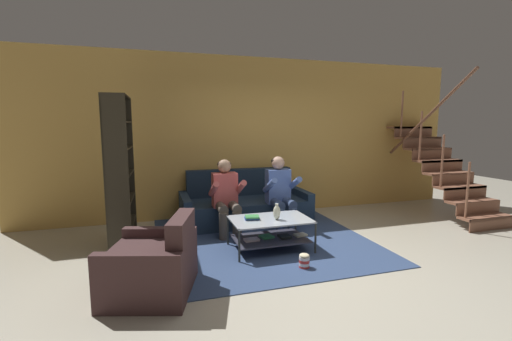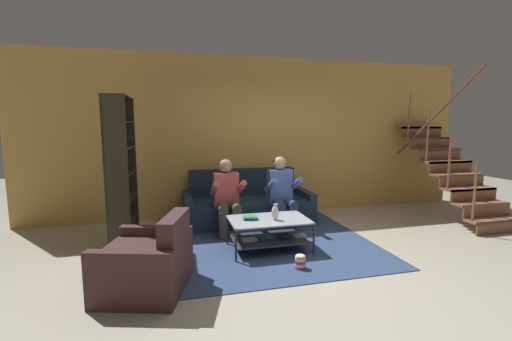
{
  "view_description": "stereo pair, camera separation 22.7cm",
  "coord_description": "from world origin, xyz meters",
  "px_view_note": "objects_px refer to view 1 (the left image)",
  "views": [
    {
      "loc": [
        -1.9,
        -3.71,
        1.69
      ],
      "look_at": [
        -0.45,
        0.98,
        1.02
      ],
      "focal_mm": 24.0,
      "sensor_mm": 36.0,
      "label": 1
    },
    {
      "loc": [
        -1.68,
        -3.77,
        1.69
      ],
      "look_at": [
        -0.45,
        0.98,
        1.02
      ],
      "focal_mm": 24.0,
      "sensor_mm": 36.0,
      "label": 2
    }
  ],
  "objects_px": {
    "person_seated_left": "(226,194)",
    "popcorn_tub": "(304,261)",
    "person_seated_right": "(280,190)",
    "coffee_table": "(271,229)",
    "armchair": "(153,266)",
    "bookshelf": "(117,183)",
    "vase": "(277,212)",
    "couch": "(244,206)",
    "book_stack": "(252,217)"
  },
  "relations": [
    {
      "from": "coffee_table",
      "to": "vase",
      "type": "relative_size",
      "value": 4.89
    },
    {
      "from": "vase",
      "to": "book_stack",
      "type": "distance_m",
      "value": 0.34
    },
    {
      "from": "couch",
      "to": "coffee_table",
      "type": "xyz_separation_m",
      "value": [
        -0.02,
        -1.42,
        -0.0
      ]
    },
    {
      "from": "person_seated_left",
      "to": "book_stack",
      "type": "relative_size",
      "value": 5.47
    },
    {
      "from": "person_seated_left",
      "to": "popcorn_tub",
      "type": "xyz_separation_m",
      "value": [
        0.6,
        -1.54,
        -0.53
      ]
    },
    {
      "from": "armchair",
      "to": "coffee_table",
      "type": "bearing_deg",
      "value": 27.39
    },
    {
      "from": "person_seated_right",
      "to": "popcorn_tub",
      "type": "xyz_separation_m",
      "value": [
        -0.29,
        -1.55,
        -0.54
      ]
    },
    {
      "from": "coffee_table",
      "to": "person_seated_right",
      "type": "bearing_deg",
      "value": 61.43
    },
    {
      "from": "coffee_table",
      "to": "book_stack",
      "type": "xyz_separation_m",
      "value": [
        -0.25,
        0.05,
        0.17
      ]
    },
    {
      "from": "vase",
      "to": "bookshelf",
      "type": "relative_size",
      "value": 0.1
    },
    {
      "from": "person_seated_left",
      "to": "vase",
      "type": "relative_size",
      "value": 5.31
    },
    {
      "from": "couch",
      "to": "armchair",
      "type": "relative_size",
      "value": 2.04
    },
    {
      "from": "person_seated_right",
      "to": "coffee_table",
      "type": "relative_size",
      "value": 1.11
    },
    {
      "from": "person_seated_left",
      "to": "book_stack",
      "type": "bearing_deg",
      "value": -77.31
    },
    {
      "from": "vase",
      "to": "bookshelf",
      "type": "bearing_deg",
      "value": 160.38
    },
    {
      "from": "coffee_table",
      "to": "book_stack",
      "type": "relative_size",
      "value": 5.04
    },
    {
      "from": "person_seated_left",
      "to": "popcorn_tub",
      "type": "relative_size",
      "value": 6.45
    },
    {
      "from": "vase",
      "to": "bookshelf",
      "type": "height_order",
      "value": "bookshelf"
    },
    {
      "from": "couch",
      "to": "armchair",
      "type": "xyz_separation_m",
      "value": [
        -1.54,
        -2.21,
        -0.0
      ]
    },
    {
      "from": "person_seated_left",
      "to": "armchair",
      "type": "distance_m",
      "value": 2.0
    },
    {
      "from": "couch",
      "to": "book_stack",
      "type": "distance_m",
      "value": 1.4
    },
    {
      "from": "coffee_table",
      "to": "vase",
      "type": "height_order",
      "value": "vase"
    },
    {
      "from": "vase",
      "to": "couch",
      "type": "bearing_deg",
      "value": 91.77
    },
    {
      "from": "coffee_table",
      "to": "book_stack",
      "type": "distance_m",
      "value": 0.31
    },
    {
      "from": "couch",
      "to": "book_stack",
      "type": "height_order",
      "value": "couch"
    },
    {
      "from": "vase",
      "to": "book_stack",
      "type": "relative_size",
      "value": 1.03
    },
    {
      "from": "coffee_table",
      "to": "armchair",
      "type": "relative_size",
      "value": 0.99
    },
    {
      "from": "vase",
      "to": "person_seated_right",
      "type": "bearing_deg",
      "value": 66.31
    },
    {
      "from": "popcorn_tub",
      "to": "armchair",
      "type": "bearing_deg",
      "value": -176.91
    },
    {
      "from": "person_seated_left",
      "to": "popcorn_tub",
      "type": "height_order",
      "value": "person_seated_left"
    },
    {
      "from": "book_stack",
      "to": "person_seated_right",
      "type": "bearing_deg",
      "value": 48.3
    },
    {
      "from": "person_seated_left",
      "to": "book_stack",
      "type": "distance_m",
      "value": 0.83
    },
    {
      "from": "vase",
      "to": "armchair",
      "type": "xyz_separation_m",
      "value": [
        -1.59,
        -0.73,
        -0.25
      ]
    },
    {
      "from": "person_seated_left",
      "to": "bookshelf",
      "type": "distance_m",
      "value": 1.57
    },
    {
      "from": "person_seated_right",
      "to": "vase",
      "type": "relative_size",
      "value": 5.41
    },
    {
      "from": "bookshelf",
      "to": "person_seated_right",
      "type": "bearing_deg",
      "value": 4.43
    },
    {
      "from": "coffee_table",
      "to": "bookshelf",
      "type": "relative_size",
      "value": 0.51
    },
    {
      "from": "vase",
      "to": "bookshelf",
      "type": "distance_m",
      "value": 2.18
    },
    {
      "from": "couch",
      "to": "person_seated_right",
      "type": "xyz_separation_m",
      "value": [
        0.44,
        -0.57,
        0.35
      ]
    },
    {
      "from": "popcorn_tub",
      "to": "bookshelf",
      "type": "bearing_deg",
      "value": 147.48
    },
    {
      "from": "person_seated_right",
      "to": "bookshelf",
      "type": "height_order",
      "value": "bookshelf"
    },
    {
      "from": "person_seated_right",
      "to": "book_stack",
      "type": "distance_m",
      "value": 1.08
    },
    {
      "from": "bookshelf",
      "to": "popcorn_tub",
      "type": "relative_size",
      "value": 11.58
    },
    {
      "from": "couch",
      "to": "person_seated_left",
      "type": "distance_m",
      "value": 0.8
    },
    {
      "from": "person_seated_right",
      "to": "armchair",
      "type": "distance_m",
      "value": 2.6
    },
    {
      "from": "couch",
      "to": "coffee_table",
      "type": "bearing_deg",
      "value": -90.67
    },
    {
      "from": "bookshelf",
      "to": "armchair",
      "type": "xyz_separation_m",
      "value": [
        0.43,
        -1.45,
        -0.63
      ]
    },
    {
      "from": "couch",
      "to": "person_seated_left",
      "type": "relative_size",
      "value": 1.89
    },
    {
      "from": "couch",
      "to": "person_seated_right",
      "type": "relative_size",
      "value": 1.86
    },
    {
      "from": "armchair",
      "to": "book_stack",
      "type": "bearing_deg",
      "value": 33.33
    }
  ]
}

